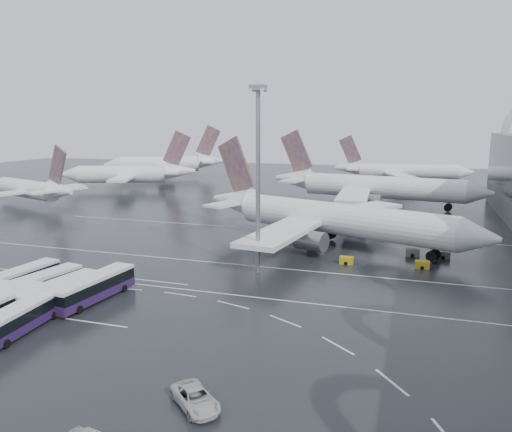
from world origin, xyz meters
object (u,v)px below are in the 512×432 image
(jet_remote_mid, at_px, (131,174))
(bus_row_near_d, at_px, (93,287))
(airliner_main, at_px, (327,218))
(airliner_gate_c, at_px, (400,172))
(gse_cart_belly_b, at_px, (413,253))
(airliner_gate_b, at_px, (371,187))
(bus_row_near_a, at_px, (19,279))
(bus_row_near_c, at_px, (57,292))
(bus_row_near_b, at_px, (38,286))
(gse_cart_belly_d, at_px, (443,255))
(floodlight_mast, at_px, (258,157))
(gse_cart_belly_a, at_px, (422,265))
(gse_cart_belly_c, at_px, (346,260))
(van_curve_a, at_px, (195,398))
(bus_row_far_c, at_px, (20,317))
(jet_remote_west, at_px, (32,190))
(jet_remote_far, at_px, (168,164))

(jet_remote_mid, xyz_separation_m, bus_row_near_d, (55.23, -98.83, -3.42))
(airliner_main, distance_m, bus_row_near_d, 46.79)
(airliner_gate_c, distance_m, gse_cart_belly_b, 108.71)
(airliner_gate_b, relative_size, bus_row_near_a, 4.76)
(airliner_gate_c, bearing_deg, bus_row_near_c, -111.67)
(bus_row_near_a, height_order, bus_row_near_b, bus_row_near_b)
(bus_row_near_b, xyz_separation_m, gse_cart_belly_b, (47.26, 37.71, -1.11))
(bus_row_near_c, relative_size, gse_cart_belly_d, 5.43)
(floodlight_mast, relative_size, gse_cart_belly_a, 12.75)
(gse_cart_belly_c, bearing_deg, airliner_gate_b, 91.39)
(gse_cart_belly_d, bearing_deg, van_curve_a, -111.36)
(bus_row_near_c, bearing_deg, bus_row_near_d, -45.78)
(bus_row_far_c, distance_m, gse_cart_belly_d, 66.24)
(airliner_main, bearing_deg, gse_cart_belly_d, 9.28)
(gse_cart_belly_c, bearing_deg, van_curve_a, -97.51)
(jet_remote_west, height_order, gse_cart_belly_d, jet_remote_west)
(jet_remote_far, xyz_separation_m, gse_cart_belly_a, (101.97, -107.50, -5.06))
(floodlight_mast, bearing_deg, jet_remote_mid, 131.94)
(airliner_gate_c, relative_size, van_curve_a, 9.05)
(bus_row_near_a, bearing_deg, van_curve_a, -113.06)
(van_curve_a, bearing_deg, jet_remote_west, 89.28)
(gse_cart_belly_c, xyz_separation_m, gse_cart_belly_d, (15.40, 8.64, 0.03))
(jet_remote_mid, xyz_separation_m, bus_row_near_c, (51.60, -101.40, -3.59))
(airliner_main, height_order, bus_row_near_b, airliner_main)
(floodlight_mast, bearing_deg, bus_row_near_b, -140.02)
(airliner_main, relative_size, jet_remote_west, 1.48)
(airliner_gate_c, xyz_separation_m, gse_cart_belly_c, (-4.49, -117.00, -3.97))
(gse_cart_belly_c, bearing_deg, bus_row_near_c, -137.50)
(bus_row_near_a, bearing_deg, jet_remote_west, 45.37)
(airliner_gate_b, relative_size, jet_remote_mid, 1.32)
(bus_row_near_b, relative_size, gse_cart_belly_a, 5.93)
(van_curve_a, bearing_deg, bus_row_near_b, 102.44)
(airliner_gate_b, xyz_separation_m, bus_row_near_b, (-35.39, -89.89, -3.50))
(jet_remote_far, distance_m, floodlight_mast, 141.25)
(airliner_gate_b, relative_size, airliner_gate_c, 1.17)
(gse_cart_belly_a, bearing_deg, gse_cart_belly_c, -174.41)
(floodlight_mast, distance_m, gse_cart_belly_a, 31.68)
(airliner_main, bearing_deg, bus_row_near_b, -107.07)
(bus_row_near_b, bearing_deg, airliner_gate_b, -11.70)
(airliner_gate_c, height_order, bus_row_near_b, airliner_gate_c)
(jet_remote_mid, bearing_deg, floodlight_mast, 111.37)
(jet_remote_mid, distance_m, gse_cart_belly_a, 119.34)
(bus_row_near_a, distance_m, floodlight_mast, 38.05)
(bus_row_near_d, distance_m, van_curve_a, 29.85)
(bus_row_far_c, relative_size, van_curve_a, 2.22)
(bus_row_near_b, height_order, gse_cart_belly_d, bus_row_near_b)
(airliner_gate_b, bearing_deg, jet_remote_far, 160.64)
(jet_remote_far, height_order, bus_row_far_c, jet_remote_far)
(airliner_gate_c, xyz_separation_m, bus_row_near_c, (-37.43, -147.18, -2.91))
(jet_remote_far, bearing_deg, floodlight_mast, 93.67)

